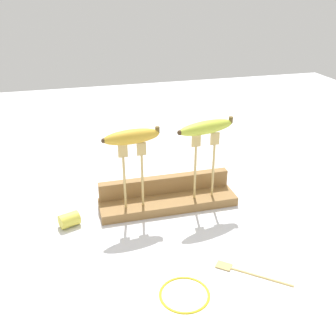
{
  "coord_description": "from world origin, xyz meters",
  "views": [
    {
      "loc": [
        -0.26,
        -0.98,
        0.62
      ],
      "look_at": [
        0.0,
        0.0,
        0.13
      ],
      "focal_mm": 41.95,
      "sensor_mm": 36.0,
      "label": 1
    }
  ],
  "objects_px": {
    "banana_raised_left": "(132,137)",
    "fork_fallen_near": "(243,271)",
    "banana_raised_right": "(206,127)",
    "fork_stand_right": "(205,160)",
    "banana_chunk_far": "(70,220)",
    "wire_coil": "(185,294)",
    "fork_stand_left": "(133,170)"
  },
  "relations": [
    {
      "from": "fork_stand_right",
      "to": "banana_raised_left",
      "type": "xyz_separation_m",
      "value": [
        -0.21,
        -0.0,
        0.09
      ]
    },
    {
      "from": "wire_coil",
      "to": "banana_raised_left",
      "type": "bearing_deg",
      "value": 97.3
    },
    {
      "from": "banana_chunk_far",
      "to": "banana_raised_left",
      "type": "bearing_deg",
      "value": 4.12
    },
    {
      "from": "banana_raised_left",
      "to": "wire_coil",
      "type": "bearing_deg",
      "value": -82.7
    },
    {
      "from": "fork_stand_right",
      "to": "fork_fallen_near",
      "type": "distance_m",
      "value": 0.34
    },
    {
      "from": "banana_raised_left",
      "to": "banana_chunk_far",
      "type": "relative_size",
      "value": 2.57
    },
    {
      "from": "fork_stand_right",
      "to": "banana_raised_right",
      "type": "relative_size",
      "value": 1.11
    },
    {
      "from": "banana_raised_right",
      "to": "fork_stand_left",
      "type": "bearing_deg",
      "value": 180.0
    },
    {
      "from": "banana_raised_left",
      "to": "fork_fallen_near",
      "type": "height_order",
      "value": "banana_raised_left"
    },
    {
      "from": "fork_stand_right",
      "to": "banana_raised_right",
      "type": "bearing_deg",
      "value": -165.91
    },
    {
      "from": "banana_raised_right",
      "to": "fork_fallen_near",
      "type": "bearing_deg",
      "value": -91.95
    },
    {
      "from": "banana_raised_right",
      "to": "wire_coil",
      "type": "height_order",
      "value": "banana_raised_right"
    },
    {
      "from": "banana_raised_left",
      "to": "fork_fallen_near",
      "type": "xyz_separation_m",
      "value": [
        0.2,
        -0.31,
        -0.24
      ]
    },
    {
      "from": "banana_raised_right",
      "to": "fork_fallen_near",
      "type": "relative_size",
      "value": 1.22
    },
    {
      "from": "wire_coil",
      "to": "fork_stand_left",
      "type": "bearing_deg",
      "value": 97.29
    },
    {
      "from": "banana_raised_right",
      "to": "wire_coil",
      "type": "bearing_deg",
      "value": -115.34
    },
    {
      "from": "fork_stand_right",
      "to": "banana_raised_left",
      "type": "height_order",
      "value": "banana_raised_left"
    },
    {
      "from": "banana_raised_right",
      "to": "fork_fallen_near",
      "type": "height_order",
      "value": "banana_raised_right"
    },
    {
      "from": "wire_coil",
      "to": "fork_stand_right",
      "type": "bearing_deg",
      "value": 64.65
    },
    {
      "from": "fork_fallen_near",
      "to": "banana_chunk_far",
      "type": "height_order",
      "value": "banana_chunk_far"
    },
    {
      "from": "fork_stand_left",
      "to": "wire_coil",
      "type": "xyz_separation_m",
      "value": [
        0.04,
        -0.35,
        -0.14
      ]
    },
    {
      "from": "fork_stand_right",
      "to": "banana_raised_right",
      "type": "height_order",
      "value": "banana_raised_right"
    },
    {
      "from": "banana_chunk_far",
      "to": "fork_fallen_near",
      "type": "bearing_deg",
      "value": -38.04
    },
    {
      "from": "banana_chunk_far",
      "to": "wire_coil",
      "type": "bearing_deg",
      "value": -55.59
    },
    {
      "from": "banana_raised_left",
      "to": "fork_fallen_near",
      "type": "distance_m",
      "value": 0.44
    },
    {
      "from": "banana_raised_right",
      "to": "banana_chunk_far",
      "type": "bearing_deg",
      "value": -178.07
    },
    {
      "from": "fork_stand_right",
      "to": "banana_chunk_far",
      "type": "bearing_deg",
      "value": -178.07
    },
    {
      "from": "fork_stand_right",
      "to": "wire_coil",
      "type": "height_order",
      "value": "fork_stand_right"
    },
    {
      "from": "banana_chunk_far",
      "to": "fork_stand_right",
      "type": "bearing_deg",
      "value": 1.93
    },
    {
      "from": "banana_raised_right",
      "to": "fork_fallen_near",
      "type": "distance_m",
      "value": 0.4
    },
    {
      "from": "fork_stand_right",
      "to": "banana_raised_right",
      "type": "distance_m",
      "value": 0.1
    },
    {
      "from": "fork_stand_right",
      "to": "fork_fallen_near",
      "type": "bearing_deg",
      "value": -91.96
    }
  ]
}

